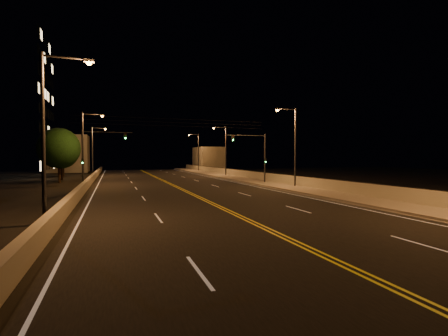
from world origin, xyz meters
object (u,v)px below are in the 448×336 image
object	(u,v)px
streetlight_2	(224,148)
traffic_signal_right	(258,153)
streetlight_5	(85,143)
tree_2	(63,151)
streetlight_4	(49,125)
tree_0	(59,148)
streetlight_6	(94,148)
streetlight_3	(197,150)
traffic_signal_left	(93,152)
streetlight_1	(293,142)
tree_1	(61,152)

from	to	relation	value
streetlight_2	traffic_signal_right	xyz separation A→B (m)	(-1.50, -16.90, -1.11)
streetlight_5	tree_2	bearing A→B (deg)	103.87
streetlight_4	traffic_signal_right	world-z (taller)	streetlight_4
tree_0	tree_2	bearing A→B (deg)	95.63
streetlight_6	streetlight_5	bearing A→B (deg)	-90.00
traffic_signal_right	streetlight_5	bearing A→B (deg)	164.33
streetlight_3	tree_0	xyz separation A→B (m)	(-25.05, -24.55, -0.47)
streetlight_5	streetlight_6	size ratio (longest dim) A/B	1.00
streetlight_6	traffic_signal_right	xyz separation A→B (m)	(19.92, -25.27, -1.11)
traffic_signal_left	tree_0	world-z (taller)	tree_0
streetlight_1	tree_2	bearing A→B (deg)	129.62
tree_2	tree_1	bearing A→B (deg)	-83.84
tree_1	streetlight_3	bearing A→B (deg)	36.65
streetlight_4	streetlight_5	xyz separation A→B (m)	(0.00, 23.45, 0.00)
streetlight_5	tree_1	size ratio (longest dim) A/B	1.33
streetlight_2	tree_2	xyz separation A→B (m)	(-26.54, 9.43, -0.67)
streetlight_2	tree_2	world-z (taller)	streetlight_2
tree_2	streetlight_6	bearing A→B (deg)	-11.63
streetlight_3	tree_2	size ratio (longest dim) A/B	1.25
streetlight_3	traffic_signal_right	distance (m)	35.84
streetlight_1	tree_1	distance (m)	34.06
streetlight_6	tree_2	world-z (taller)	streetlight_6
tree_1	streetlight_6	bearing A→B (deg)	64.19
streetlight_1	streetlight_6	bearing A→B (deg)	124.64
streetlight_2	traffic_signal_right	bearing A→B (deg)	-95.06
streetlight_2	tree_0	size ratio (longest dim) A/B	1.20
streetlight_2	streetlight_6	xyz separation A→B (m)	(-21.42, 8.37, 0.00)
streetlight_1	tree_1	bearing A→B (deg)	138.54
streetlight_5	traffic_signal_left	world-z (taller)	streetlight_5
streetlight_6	tree_0	distance (m)	14.51
streetlight_6	traffic_signal_left	xyz separation A→B (m)	(1.10, -25.27, -1.11)
streetlight_3	streetlight_5	size ratio (longest dim) A/B	1.00
streetlight_4	streetlight_1	bearing A→B (deg)	29.52
streetlight_1	tree_1	xyz separation A→B (m)	(-25.51, 22.54, -0.93)
tree_0	streetlight_1	bearing A→B (deg)	-34.11
streetlight_3	traffic_signal_right	world-z (taller)	streetlight_3
streetlight_4	streetlight_6	size ratio (longest dim) A/B	1.00
streetlight_2	traffic_signal_left	world-z (taller)	streetlight_2
tree_0	tree_2	world-z (taller)	tree_0
streetlight_3	tree_1	bearing A→B (deg)	-143.35
streetlight_5	tree_1	distance (m)	11.98
streetlight_1	tree_0	distance (m)	30.26
streetlight_3	streetlight_5	bearing A→B (deg)	-125.35
streetlight_6	traffic_signal_left	distance (m)	25.32
streetlight_4	traffic_signal_left	bearing A→B (deg)	86.49
traffic_signal_right	tree_0	xyz separation A→B (m)	(-23.56, 11.23, 0.64)
streetlight_4	tree_2	world-z (taller)	streetlight_4
streetlight_6	traffic_signal_left	bearing A→B (deg)	-87.52
streetlight_5	streetlight_3	bearing A→B (deg)	54.65
tree_1	streetlight_1	bearing A→B (deg)	-41.46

